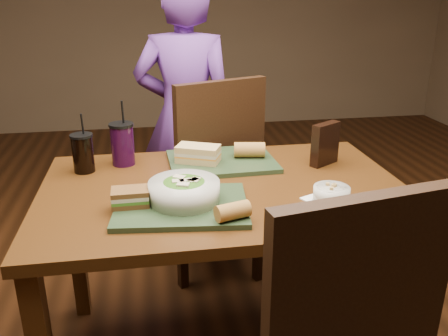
{
  "coord_description": "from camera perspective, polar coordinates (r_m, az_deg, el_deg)",
  "views": [
    {
      "loc": [
        -0.26,
        -1.54,
        1.41
      ],
      "look_at": [
        0.0,
        0.0,
        0.82
      ],
      "focal_mm": 38.0,
      "sensor_mm": 36.0,
      "label": 1
    }
  ],
  "objects": [
    {
      "name": "dining_table",
      "position": [
        1.74,
        0.0,
        -4.95
      ],
      "size": [
        1.3,
        0.85,
        0.75
      ],
      "color": "#45260D",
      "rests_on": "ground"
    },
    {
      "name": "chair_far",
      "position": [
        2.32,
        -0.79,
        -0.31
      ],
      "size": [
        0.58,
        0.6,
        1.04
      ],
      "color": "black",
      "rests_on": "ground"
    },
    {
      "name": "diner",
      "position": [
        2.6,
        -4.63,
        5.96
      ],
      "size": [
        0.61,
        0.45,
        1.5
      ],
      "primitive_type": "imported",
      "rotation": [
        0.0,
        0.0,
        2.96
      ],
      "color": "#683592",
      "rests_on": "ground"
    },
    {
      "name": "tray_near",
      "position": [
        1.53,
        -5.11,
        -4.56
      ],
      "size": [
        0.45,
        0.36,
        0.02
      ],
      "primitive_type": "cube",
      "rotation": [
        0.0,
        0.0,
        -0.11
      ],
      "color": "#24361E",
      "rests_on": "dining_table"
    },
    {
      "name": "tray_far",
      "position": [
        1.92,
        -0.28,
        0.81
      ],
      "size": [
        0.43,
        0.33,
        0.02
      ],
      "primitive_type": "cube",
      "rotation": [
        0.0,
        0.0,
        0.03
      ],
      "color": "#24361E",
      "rests_on": "dining_table"
    },
    {
      "name": "salad_bowl",
      "position": [
        1.53,
        -4.81,
        -2.62
      ],
      "size": [
        0.23,
        0.23,
        0.08
      ],
      "color": "silver",
      "rests_on": "tray_near"
    },
    {
      "name": "soup_bowl",
      "position": [
        1.61,
        12.8,
        -3.04
      ],
      "size": [
        0.19,
        0.19,
        0.06
      ],
      "color": "white",
      "rests_on": "dining_table"
    },
    {
      "name": "sandwich_near",
      "position": [
        1.53,
        -11.21,
        -3.47
      ],
      "size": [
        0.12,
        0.08,
        0.06
      ],
      "color": "#593819",
      "rests_on": "tray_near"
    },
    {
      "name": "sandwich_far",
      "position": [
        1.88,
        -3.13,
        1.72
      ],
      "size": [
        0.19,
        0.15,
        0.07
      ],
      "color": "tan",
      "rests_on": "tray_far"
    },
    {
      "name": "baguette_near",
      "position": [
        1.41,
        1.06,
        -5.21
      ],
      "size": [
        0.11,
        0.08,
        0.05
      ],
      "primitive_type": "cylinder",
      "rotation": [
        0.0,
        1.57,
        0.29
      ],
      "color": "#AD7533",
      "rests_on": "tray_near"
    },
    {
      "name": "baguette_far",
      "position": [
        1.93,
        3.07,
        2.21
      ],
      "size": [
        0.13,
        0.08,
        0.06
      ],
      "primitive_type": "cylinder",
      "rotation": [
        0.0,
        1.57,
        -0.16
      ],
      "color": "#AD7533",
      "rests_on": "tray_far"
    },
    {
      "name": "cup_cola",
      "position": [
        1.89,
        -16.6,
        1.76
      ],
      "size": [
        0.09,
        0.09,
        0.23
      ],
      "color": "black",
      "rests_on": "dining_table"
    },
    {
      "name": "cup_berry",
      "position": [
        1.93,
        -12.12,
        2.87
      ],
      "size": [
        0.1,
        0.1,
        0.26
      ],
      "color": "black",
      "rests_on": "dining_table"
    },
    {
      "name": "chip_bag",
      "position": [
        1.93,
        12.07,
        2.84
      ],
      "size": [
        0.13,
        0.1,
        0.17
      ],
      "primitive_type": "cube",
      "rotation": [
        0.0,
        0.0,
        0.55
      ],
      "color": "black",
      "rests_on": "dining_table"
    }
  ]
}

